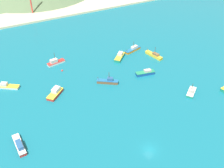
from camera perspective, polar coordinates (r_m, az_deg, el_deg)
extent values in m
cube|color=#146B7F|center=(101.34, -1.63, -2.46)|extent=(260.00, 280.00, 0.50)
cube|color=#198466|center=(123.55, 1.64, 5.73)|extent=(7.77, 7.53, 1.20)
cube|color=gold|center=(123.20, 1.65, 6.01)|extent=(7.93, 7.68, 0.20)
cube|color=beige|center=(123.69, 1.80, 6.52)|extent=(3.43, 3.39, 1.25)
cube|color=red|center=(86.97, -19.23, -12.30)|extent=(2.50, 8.93, 1.02)
cube|color=white|center=(86.54, -19.30, -12.02)|extent=(2.55, 9.11, 0.20)
cube|color=#28568C|center=(85.26, -19.21, -12.19)|extent=(1.74, 3.94, 1.22)
cube|color=#14478C|center=(112.99, 7.10, 2.28)|extent=(8.17, 3.75, 1.17)
cube|color=#238C5B|center=(112.62, 7.12, 2.57)|extent=(8.33, 3.82, 0.20)
cube|color=#B2ADA3|center=(112.69, 7.60, 2.87)|extent=(3.23, 2.24, 0.86)
cube|color=silver|center=(112.48, -21.46, -0.55)|extent=(9.00, 7.21, 0.75)
cube|color=gold|center=(112.21, -21.51, -0.35)|extent=(9.18, 7.35, 0.20)
cube|color=beige|center=(112.35, -22.11, -0.02)|extent=(3.13, 2.94, 1.20)
cylinder|color=#4C3823|center=(110.19, -19.63, -0.31)|extent=(0.46, 0.36, 1.03)
cube|color=silver|center=(122.23, -11.87, 4.44)|extent=(8.23, 3.70, 0.79)
cube|color=red|center=(121.98, -11.90, 4.64)|extent=(8.39, 3.78, 0.20)
cube|color=beige|center=(121.18, -12.36, 4.84)|extent=(3.52, 2.31, 1.58)
cylinder|color=#4C3823|center=(120.21, -12.23, 5.94)|extent=(0.15, 0.15, 3.29)
cube|color=orange|center=(130.11, 4.44, 7.24)|extent=(9.22, 4.53, 1.01)
cube|color=#1E669E|center=(129.82, 4.45, 7.47)|extent=(9.41, 4.62, 0.20)
cube|color=beige|center=(130.28, 4.80, 7.88)|extent=(3.72, 2.47, 1.07)
cylinder|color=#4C3823|center=(126.87, 3.23, 7.12)|extent=(0.61, 0.28, 1.37)
cylinder|color=#4C3823|center=(128.96, 4.64, 8.51)|extent=(0.15, 0.15, 2.65)
cube|color=#198466|center=(106.08, 16.60, -1.75)|extent=(6.72, 5.78, 0.81)
cube|color=white|center=(105.78, 16.64, -1.53)|extent=(6.86, 5.90, 0.20)
cube|color=#B2ADA3|center=(104.66, 16.62, -1.43)|extent=(2.50, 2.51, 1.38)
cylinder|color=#4C3823|center=(103.86, 16.84, -0.49)|extent=(0.19, 0.19, 2.42)
cube|color=red|center=(103.00, -12.08, -2.13)|extent=(7.72, 7.34, 0.97)
cube|color=gold|center=(102.65, -12.12, -1.88)|extent=(7.87, 7.49, 0.20)
cube|color=silver|center=(102.77, -11.91, -1.18)|extent=(3.93, 3.85, 1.55)
cube|color=brown|center=(107.03, -0.97, 0.46)|extent=(8.08, 6.40, 1.15)
cube|color=#1E669E|center=(106.64, -0.97, 0.76)|extent=(8.24, 6.53, 0.20)
cube|color=#28568C|center=(106.09, -0.41, 1.06)|extent=(2.66, 2.46, 1.35)
cylinder|color=#4C3823|center=(106.73, -3.01, 1.20)|extent=(0.62, 0.48, 1.56)
cylinder|color=#4C3823|center=(105.06, -0.65, 1.93)|extent=(0.19, 0.19, 2.45)
cube|color=gold|center=(126.63, 8.92, 6.05)|extent=(3.66, 9.58, 1.05)
cube|color=gold|center=(126.33, 8.94, 6.29)|extent=(3.73, 9.77, 0.20)
cube|color=brown|center=(125.37, 9.35, 6.32)|extent=(2.04, 3.55, 0.98)
cylinder|color=#4C3823|center=(128.49, 7.60, 7.28)|extent=(0.24, 0.63, 1.43)
cylinder|color=#4C3823|center=(124.81, 9.22, 7.23)|extent=(0.17, 0.17, 2.98)
sphere|color=red|center=(116.72, -10.61, 2.84)|extent=(0.84, 0.84, 0.84)
cube|color=beige|center=(177.28, -15.37, 14.12)|extent=(247.00, 21.03, 1.20)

